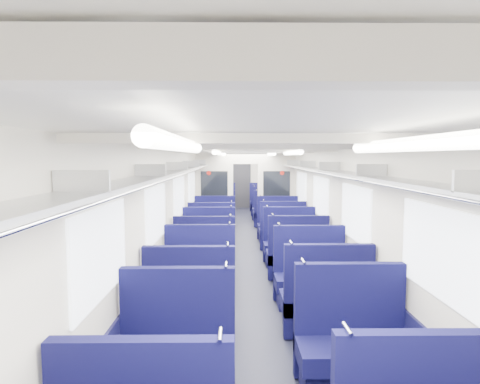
{
  "coord_description": "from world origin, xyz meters",
  "views": [
    {
      "loc": [
        -0.29,
        -8.47,
        2.2
      ],
      "look_at": [
        -0.15,
        3.36,
        1.17
      ],
      "focal_mm": 30.36,
      "sensor_mm": 36.0,
      "label": 1
    }
  ],
  "objects_px": {
    "seat_10": "(199,279)",
    "seat_16": "(212,236)",
    "seat_7": "(352,349)",
    "seat_11": "(310,280)",
    "seat_20": "(218,215)",
    "seat_22": "(219,211)",
    "seat_14": "(209,247)",
    "seat_27": "(263,203)",
    "seat_15": "(290,246)",
    "seat_25": "(265,206)",
    "end_door": "(242,185)",
    "seat_24": "(221,206)",
    "seat_19": "(278,227)",
    "bulkhead": "(245,191)",
    "seat_13": "(297,258)",
    "seat_26": "(222,203)",
    "seat_9": "(325,305)",
    "seat_8": "(191,308)",
    "seat_12": "(205,259)",
    "seat_6": "(176,357)",
    "seat_18": "(215,227)",
    "seat_23": "(268,210)",
    "seat_21": "(271,215)"
  },
  "relations": [
    {
      "from": "seat_10",
      "to": "seat_14",
      "type": "distance_m",
      "value": 2.15
    },
    {
      "from": "seat_26",
      "to": "seat_18",
      "type": "bearing_deg",
      "value": -90.0
    },
    {
      "from": "seat_10",
      "to": "seat_16",
      "type": "xyz_separation_m",
      "value": [
        0.0,
        3.31,
        0.0
      ]
    },
    {
      "from": "seat_14",
      "to": "seat_25",
      "type": "distance_m",
      "value": 7.04
    },
    {
      "from": "seat_18",
      "to": "seat_20",
      "type": "height_order",
      "value": "same"
    },
    {
      "from": "seat_6",
      "to": "seat_16",
      "type": "distance_m",
      "value": 5.71
    },
    {
      "from": "seat_7",
      "to": "seat_27",
      "type": "distance_m",
      "value": 12.27
    },
    {
      "from": "seat_13",
      "to": "seat_25",
      "type": "bearing_deg",
      "value": 90.0
    },
    {
      "from": "seat_11",
      "to": "seat_7",
      "type": "bearing_deg",
      "value": -90.0
    },
    {
      "from": "seat_12",
      "to": "seat_13",
      "type": "height_order",
      "value": "same"
    },
    {
      "from": "seat_11",
      "to": "seat_22",
      "type": "distance_m",
      "value": 7.98
    },
    {
      "from": "seat_7",
      "to": "seat_26",
      "type": "height_order",
      "value": "same"
    },
    {
      "from": "seat_24",
      "to": "seat_15",
      "type": "bearing_deg",
      "value": -76.34
    },
    {
      "from": "seat_7",
      "to": "seat_24",
      "type": "distance_m",
      "value": 11.4
    },
    {
      "from": "seat_20",
      "to": "seat_27",
      "type": "bearing_deg",
      "value": 63.45
    },
    {
      "from": "seat_6",
      "to": "seat_22",
      "type": "distance_m",
      "value": 10.11
    },
    {
      "from": "seat_16",
      "to": "seat_22",
      "type": "distance_m",
      "value": 4.4
    },
    {
      "from": "seat_8",
      "to": "seat_15",
      "type": "xyz_separation_m",
      "value": [
        1.66,
        3.38,
        0.0
      ]
    },
    {
      "from": "seat_16",
      "to": "seat_20",
      "type": "relative_size",
      "value": 1.0
    },
    {
      "from": "seat_10",
      "to": "end_door",
      "type": "bearing_deg",
      "value": 85.85
    },
    {
      "from": "seat_12",
      "to": "seat_18",
      "type": "distance_m",
      "value": 3.39
    },
    {
      "from": "seat_9",
      "to": "seat_25",
      "type": "distance_m",
      "value": 10.11
    },
    {
      "from": "end_door",
      "to": "seat_7",
      "type": "xyz_separation_m",
      "value": [
        0.83,
        -13.7,
        -0.63
      ]
    },
    {
      "from": "bulkhead",
      "to": "seat_21",
      "type": "height_order",
      "value": "bulkhead"
    },
    {
      "from": "seat_19",
      "to": "seat_21",
      "type": "relative_size",
      "value": 1.0
    },
    {
      "from": "seat_7",
      "to": "seat_24",
      "type": "height_order",
      "value": "same"
    },
    {
      "from": "seat_25",
      "to": "seat_15",
      "type": "bearing_deg",
      "value": -90.0
    },
    {
      "from": "end_door",
      "to": "seat_24",
      "type": "height_order",
      "value": "end_door"
    },
    {
      "from": "bulkhead",
      "to": "seat_6",
      "type": "distance_m",
      "value": 7.91
    },
    {
      "from": "seat_6",
      "to": "seat_8",
      "type": "bearing_deg",
      "value": 90.0
    },
    {
      "from": "seat_23",
      "to": "seat_12",
      "type": "bearing_deg",
      "value": -104.07
    },
    {
      "from": "seat_12",
      "to": "seat_6",
      "type": "bearing_deg",
      "value": -90.0
    },
    {
      "from": "seat_11",
      "to": "seat_20",
      "type": "height_order",
      "value": "same"
    },
    {
      "from": "seat_20",
      "to": "seat_15",
      "type": "bearing_deg",
      "value": -69.73
    },
    {
      "from": "seat_25",
      "to": "seat_26",
      "type": "xyz_separation_m",
      "value": [
        -1.66,
        0.96,
        0.0
      ]
    },
    {
      "from": "seat_15",
      "to": "seat_25",
      "type": "xyz_separation_m",
      "value": [
        0.0,
        6.82,
        0.0
      ]
    },
    {
      "from": "seat_19",
      "to": "seat_27",
      "type": "xyz_separation_m",
      "value": [
        0.0,
        5.51,
        0.0
      ]
    },
    {
      "from": "end_door",
      "to": "seat_21",
      "type": "xyz_separation_m",
      "value": [
        0.83,
        -4.8,
        -0.63
      ]
    },
    {
      "from": "seat_15",
      "to": "seat_22",
      "type": "xyz_separation_m",
      "value": [
        -1.66,
        5.53,
        0.0
      ]
    },
    {
      "from": "seat_12",
      "to": "seat_14",
      "type": "distance_m",
      "value": 0.98
    },
    {
      "from": "bulkhead",
      "to": "seat_24",
      "type": "height_order",
      "value": "bulkhead"
    },
    {
      "from": "bulkhead",
      "to": "seat_13",
      "type": "xyz_separation_m",
      "value": [
        0.83,
        -4.19,
        -0.86
      ]
    },
    {
      "from": "seat_16",
      "to": "seat_7",
      "type": "bearing_deg",
      "value": -73.43
    },
    {
      "from": "seat_14",
      "to": "seat_22",
      "type": "bearing_deg",
      "value": 90.0
    },
    {
      "from": "seat_8",
      "to": "seat_16",
      "type": "distance_m",
      "value": 4.51
    },
    {
      "from": "seat_20",
      "to": "seat_27",
      "type": "xyz_separation_m",
      "value": [
        1.66,
        3.32,
        0.0
      ]
    },
    {
      "from": "seat_16",
      "to": "seat_24",
      "type": "xyz_separation_m",
      "value": [
        0.0,
        5.7,
        0.0
      ]
    },
    {
      "from": "seat_6",
      "to": "seat_20",
      "type": "bearing_deg",
      "value": 90.0
    },
    {
      "from": "end_door",
      "to": "seat_19",
      "type": "distance_m",
      "value": 7.02
    },
    {
      "from": "seat_16",
      "to": "seat_26",
      "type": "xyz_separation_m",
      "value": [
        0.0,
        6.65,
        0.0
      ]
    }
  ]
}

